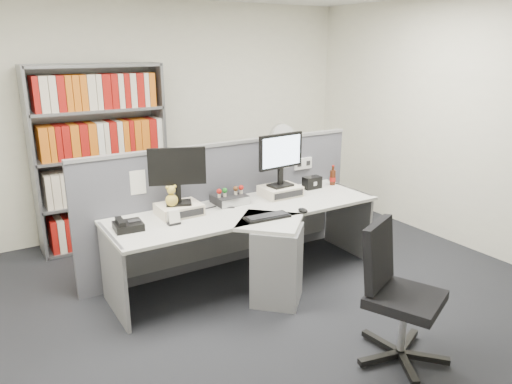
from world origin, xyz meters
TOP-DOWN VIEW (x-y plane):
  - ground at (0.00, 0.00)m, footprint 5.50×5.50m
  - room_shell at (0.00, 0.00)m, footprint 5.04×5.54m
  - partition at (0.00, 1.25)m, footprint 3.00×0.08m
  - desk at (0.00, 0.60)m, footprint 2.60×1.20m
  - monitor_riser_left at (-0.61, 0.98)m, footprint 0.38×0.31m
  - monitor_riser_right at (0.49, 0.98)m, footprint 0.38×0.31m
  - monitor_left at (-0.61, 0.98)m, footprint 0.48×0.23m
  - monitor_right at (0.49, 0.98)m, footprint 0.52×0.19m
  - desktop_pc at (-0.06, 1.04)m, footprint 0.30×0.27m
  - figurines at (-0.06, 1.02)m, footprint 0.29×0.05m
  - keyboard at (0.01, 0.48)m, footprint 0.42×0.18m
  - mouse at (0.37, 0.43)m, footprint 0.07×0.11m
  - desk_phone at (-1.12, 0.85)m, footprint 0.24×0.22m
  - desk_calendar at (-0.75, 0.77)m, footprint 0.11×0.08m
  - plush_toy at (-0.68, 0.95)m, footprint 0.11×0.11m
  - speaker at (0.93, 1.02)m, footprint 0.19×0.11m
  - cola_bottle at (1.21, 1.01)m, footprint 0.07×0.07m
  - shelving_unit at (-0.90, 2.44)m, footprint 1.41×0.40m
  - filing_cabinet at (1.20, 1.99)m, footprint 0.45×0.61m
  - desk_fan at (1.20, 1.99)m, footprint 0.33×0.20m
  - office_chair at (0.26, -0.80)m, footprint 0.66×0.65m

SIDE VIEW (x-z plane):
  - ground at x=0.00m, z-range 0.00..0.00m
  - filing_cabinet at x=1.20m, z-range 0.00..0.70m
  - desk at x=0.00m, z-range 0.10..0.82m
  - office_chair at x=0.26m, z-range 0.03..1.03m
  - partition at x=0.00m, z-range 0.01..1.29m
  - keyboard at x=0.01m, z-range 0.72..0.75m
  - mouse at x=0.37m, z-range 0.72..0.76m
  - desk_phone at x=-1.12m, z-range 0.71..0.81m
  - desktop_pc at x=-0.06m, z-range 0.72..0.80m
  - monitor_riser_left at x=-0.61m, z-range 0.72..0.82m
  - monitor_riser_right at x=0.49m, z-range 0.72..0.82m
  - desk_calendar at x=-0.75m, z-range 0.71..0.84m
  - speaker at x=0.93m, z-range 0.72..0.85m
  - cola_bottle at x=1.21m, z-range 0.69..0.91m
  - figurines at x=-0.06m, z-range 0.81..0.89m
  - plush_toy at x=-0.68m, z-range 0.81..1.00m
  - shelving_unit at x=-0.90m, z-range -0.02..1.98m
  - desk_fan at x=1.20m, z-range 0.77..1.33m
  - monitor_left at x=-0.61m, z-range 0.87..1.38m
  - monitor_right at x=0.49m, z-range 0.87..1.40m
  - room_shell at x=0.00m, z-range 0.43..3.15m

